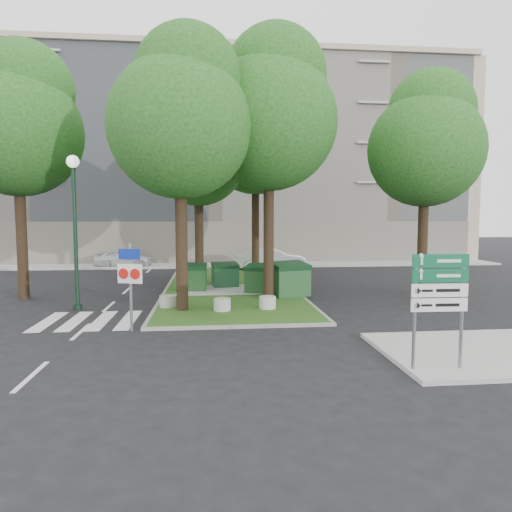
{
  "coord_description": "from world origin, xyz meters",
  "views": [
    {
      "loc": [
        -0.47,
        -14.47,
        3.6
      ],
      "look_at": [
        1.39,
        3.74,
        2.0
      ],
      "focal_mm": 32.0,
      "sensor_mm": 36.0,
      "label": 1
    }
  ],
  "objects": [
    {
      "name": "traffic_sign_pole",
      "position": [
        -2.93,
        -0.09,
        1.77
      ],
      "size": [
        0.79,
        0.33,
        2.76
      ],
      "rotation": [
        0.0,
        0.0,
        -0.35
      ],
      "color": "slate",
      "rests_on": "ground"
    },
    {
      "name": "tree_street_right",
      "position": [
        9.09,
        5.06,
        6.98
      ],
      "size": [
        5.0,
        5.0,
        10.06
      ],
      "color": "black",
      "rests_on": "ground"
    },
    {
      "name": "tree_median_far",
      "position": [
        2.29,
        12.06,
        8.32
      ],
      "size": [
        5.8,
        5.8,
        11.93
      ],
      "color": "black",
      "rests_on": "ground"
    },
    {
      "name": "bollard_right",
      "position": [
        1.69,
        2.44,
        0.35
      ],
      "size": [
        0.64,
        0.64,
        0.46
      ],
      "primitive_type": "cylinder",
      "color": "#AEAEA9",
      "rests_on": "median_island"
    },
    {
      "name": "litter_bin",
      "position": [
        2.25,
        7.65,
        0.48
      ],
      "size": [
        0.41,
        0.41,
        0.72
      ],
      "primitive_type": "cylinder",
      "color": "#B7C317",
      "rests_on": "median_island"
    },
    {
      "name": "building_sidewalk",
      "position": [
        0.0,
        18.5,
        0.06
      ],
      "size": [
        42.0,
        3.0,
        0.12
      ],
      "primitive_type": "cube",
      "color": "#999993",
      "rests_on": "ground"
    },
    {
      "name": "dumpster_b",
      "position": [
        0.28,
        7.99,
        0.7
      ],
      "size": [
        1.42,
        1.09,
        1.21
      ],
      "rotation": [
        0.0,
        0.0,
        0.15
      ],
      "color": "#123E20",
      "rests_on": "median_island"
    },
    {
      "name": "median_island",
      "position": [
        0.5,
        8.0,
        0.06
      ],
      "size": [
        6.0,
        16.0,
        0.12
      ],
      "primitive_type": "cube",
      "color": "#204714",
      "rests_on": "ground"
    },
    {
      "name": "sidewalk_corner",
      "position": [
        6.5,
        -3.5,
        0.06
      ],
      "size": [
        5.0,
        4.0,
        0.12
      ],
      "primitive_type": "cube",
      "color": "#999993",
      "rests_on": "ground"
    },
    {
      "name": "ground",
      "position": [
        0.0,
        0.0,
        0.0
      ],
      "size": [
        120.0,
        120.0,
        0.0
      ],
      "primitive_type": "plane",
      "color": "black",
      "rests_on": "ground"
    },
    {
      "name": "tree_median_near_left",
      "position": [
        -1.41,
        2.56,
        7.32
      ],
      "size": [
        5.2,
        5.2,
        10.53
      ],
      "color": "black",
      "rests_on": "ground"
    },
    {
      "name": "bollard_left",
      "position": [
        -2.1,
        3.1,
        0.34
      ],
      "size": [
        0.62,
        0.62,
        0.44
      ],
      "primitive_type": "cylinder",
      "color": "#A7A7A2",
      "rests_on": "median_island"
    },
    {
      "name": "dumpster_d",
      "position": [
        3.0,
        5.06,
        0.84
      ],
      "size": [
        1.9,
        1.6,
        1.51
      ],
      "rotation": [
        0.0,
        0.0,
        0.33
      ],
      "color": "#123B15",
      "rests_on": "median_island"
    },
    {
      "name": "car_silver",
      "position": [
        3.5,
        15.5,
        0.79
      ],
      "size": [
        4.8,
        1.74,
        1.57
      ],
      "primitive_type": "imported",
      "rotation": [
        0.0,
        0.0,
        1.59
      ],
      "color": "#AFB3B8",
      "rests_on": "ground"
    },
    {
      "name": "tree_street_left",
      "position": [
        -8.41,
        6.06,
        7.65
      ],
      "size": [
        5.4,
        5.4,
        11.0
      ],
      "color": "black",
      "rests_on": "ground"
    },
    {
      "name": "dumpster_c",
      "position": [
        1.88,
        6.07,
        0.75
      ],
      "size": [
        1.7,
        1.48,
        1.32
      ],
      "rotation": [
        0.0,
        0.0,
        -0.42
      ],
      "color": "#0F3511",
      "rests_on": "median_island"
    },
    {
      "name": "directional_sign",
      "position": [
        4.7,
        -4.73,
        1.87
      ],
      "size": [
        1.32,
        0.11,
        2.63
      ],
      "rotation": [
        0.0,
        0.0,
        -0.03
      ],
      "color": "slate",
      "rests_on": "sidewalk_corner"
    },
    {
      "name": "dumpster_a",
      "position": [
        -1.32,
        7.04,
        0.73
      ],
      "size": [
        1.43,
        1.05,
        1.27
      ],
      "rotation": [
        0.0,
        0.0,
        -0.07
      ],
      "color": "black",
      "rests_on": "median_island"
    },
    {
      "name": "bollard_mid",
      "position": [
        -0.03,
        2.22,
        0.34
      ],
      "size": [
        0.62,
        0.62,
        0.45
      ],
      "primitive_type": "cylinder",
      "color": "#A3A29E",
      "rests_on": "median_island"
    },
    {
      "name": "car_white",
      "position": [
        -6.53,
        18.29,
        0.67
      ],
      "size": [
        3.98,
        1.74,
        1.33
      ],
      "primitive_type": "imported",
      "rotation": [
        0.0,
        0.0,
        1.53
      ],
      "color": "silver",
      "rests_on": "ground"
    },
    {
      "name": "median_kerb",
      "position": [
        0.5,
        8.0,
        0.05
      ],
      "size": [
        6.3,
        16.3,
        0.1
      ],
      "primitive_type": "cube",
      "color": "gray",
      "rests_on": "ground"
    },
    {
      "name": "street_lamp",
      "position": [
        -5.54,
        3.43,
        3.7
      ],
      "size": [
        0.47,
        0.47,
        5.88
      ],
      "color": "black",
      "rests_on": "ground"
    },
    {
      "name": "tree_median_mid",
      "position": [
        -0.91,
        9.06,
        6.98
      ],
      "size": [
        4.8,
        4.8,
        9.99
      ],
      "color": "black",
      "rests_on": "ground"
    },
    {
      "name": "apartment_building",
      "position": [
        0.0,
        26.0,
        8.0
      ],
      "size": [
        41.0,
        12.0,
        16.0
      ],
      "primitive_type": "cube",
      "color": "tan",
      "rests_on": "ground"
    },
    {
      "name": "tree_median_near_right",
      "position": [
        2.09,
        4.56,
        7.99
      ],
      "size": [
        5.6,
        5.6,
        11.46
      ],
      "color": "black",
      "rests_on": "ground"
    },
    {
      "name": "zebra_crossing",
      "position": [
        -3.75,
        1.5,
        0.01
      ],
      "size": [
        5.0,
        3.0,
        0.01
      ],
      "primitive_type": "cube",
      "color": "silver",
      "rests_on": "ground"
    }
  ]
}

